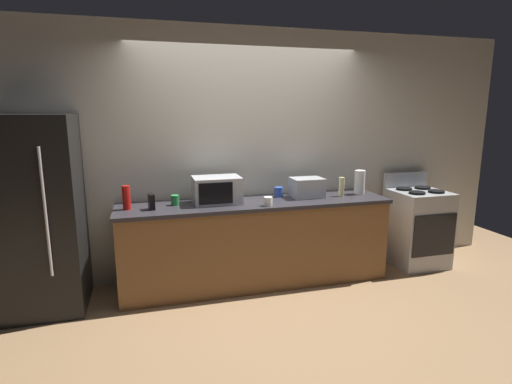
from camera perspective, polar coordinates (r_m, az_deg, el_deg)
The scene contains 14 objects.
ground_plane at distance 4.14m, azimuth 1.55°, elevation -14.79°, with size 8.00×8.00×0.00m, color #93704C.
back_wall at distance 4.52m, azimuth -1.41°, elevation 5.37°, with size 6.40×0.10×2.70m, color beige.
counter_run at distance 4.32m, azimuth -0.00°, elevation -7.14°, with size 2.84×0.64×0.90m.
refrigerator at distance 4.16m, azimuth -28.37°, elevation -2.88°, with size 0.72×0.73×1.80m.
stove_range at distance 5.20m, azimuth 21.80°, elevation -4.62°, with size 0.60×0.61×1.08m.
microwave at distance 4.13m, azimuth -5.57°, elevation 0.30°, with size 0.48×0.35×0.27m.
toaster_oven at distance 4.43m, azimuth 7.23°, elevation 0.63°, with size 0.34×0.26×0.21m, color #B7BABF.
paper_towel_roll at distance 4.69m, azimuth 14.45°, elevation 1.35°, with size 0.12×0.12×0.27m, color white.
cordless_phone at distance 3.98m, azimuth -14.57°, elevation -1.35°, with size 0.05×0.11×0.15m, color black.
bottle_hand_soap at distance 4.54m, azimuth 12.00°, elevation 0.73°, with size 0.06×0.06×0.21m, color beige.
bottle_hot_sauce at distance 4.03m, azimuth -17.86°, elevation -0.76°, with size 0.08×0.08×0.23m, color red.
mug_white at distance 4.00m, azimuth 1.72°, elevation -1.34°, with size 0.09×0.09×0.09m, color white.
mug_green at distance 4.11m, azimuth -11.38°, elevation -1.14°, with size 0.08×0.08×0.10m, color #2D8C47.
mug_blue at distance 4.42m, azimuth 3.22°, elevation 0.01°, with size 0.09×0.09×0.11m, color #2D4CB2.
Camera 1 is at (-1.10, -3.54, 1.84)m, focal length 28.28 mm.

